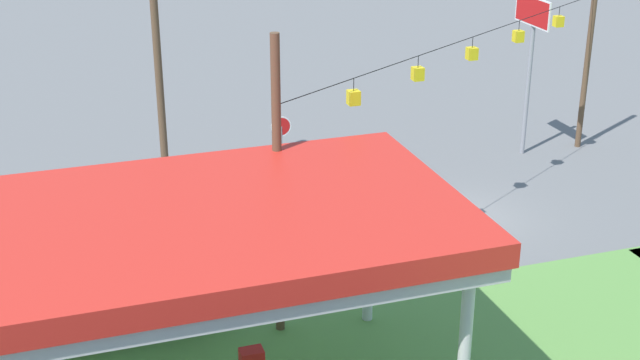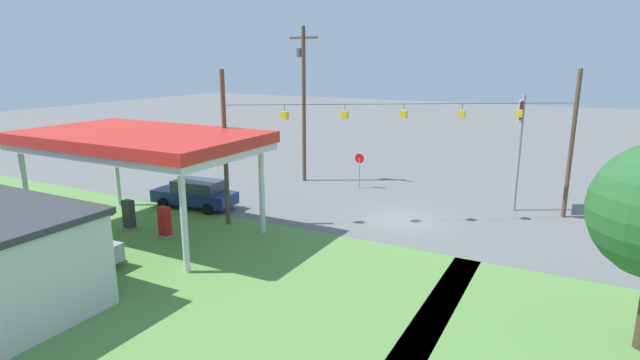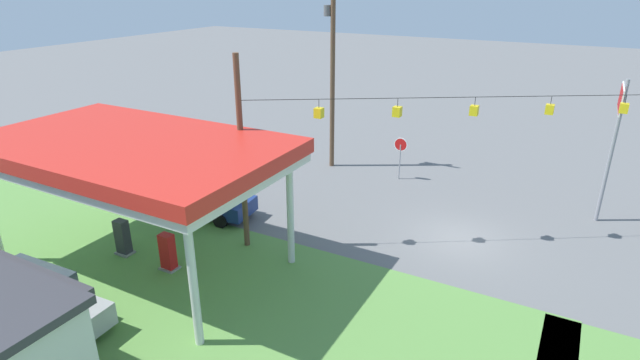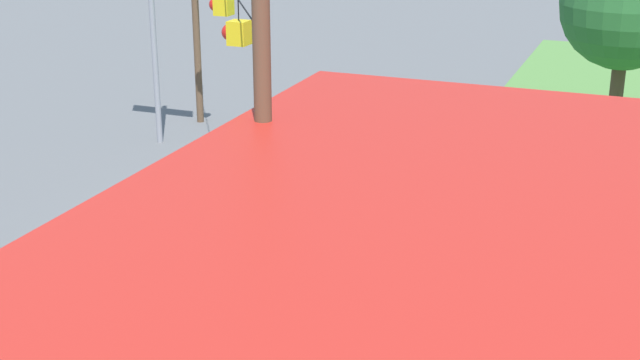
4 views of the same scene
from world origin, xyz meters
TOP-DOWN VIEW (x-y plane):
  - ground_plane at (0.00, 0.00)m, footprint 160.00×160.00m
  - gas_station_canopy at (10.86, 8.09)m, footprint 11.96×7.02m
  - fuel_pump_near at (9.59, 8.09)m, footprint 0.71×0.56m
  - fuel_pump_far at (12.13, 8.09)m, footprint 0.71×0.56m
  - car_at_pumps_front at (11.68, 3.45)m, footprint 5.27×2.48m
  - car_at_pumps_rear at (10.96, 12.73)m, footprint 5.22×2.28m
  - stop_sign_roadside at (4.91, -5.60)m, footprint 0.80×0.08m
  - stop_sign_overhead at (-5.30, -5.03)m, footprint 0.22×2.49m
  - utility_pole_main at (9.41, -5.72)m, footprint 2.20×0.44m
  - signal_span_gantry at (0.00, -0.01)m, footprint 16.29×10.24m

SIDE VIEW (x-z plane):
  - ground_plane at x=0.00m, z-range 0.00..0.00m
  - fuel_pump_near at x=9.59m, z-range -0.04..1.55m
  - fuel_pump_far at x=12.13m, z-range -0.04..1.55m
  - car_at_pumps_front at x=11.68m, z-range 0.03..1.76m
  - car_at_pumps_rear at x=10.96m, z-range 0.02..1.94m
  - stop_sign_roadside at x=4.91m, z-range 0.56..3.06m
  - signal_span_gantry at x=0.00m, z-range 0.46..8.73m
  - gas_station_canopy at x=10.86m, z-range 2.14..7.41m
  - stop_sign_overhead at x=-5.30m, z-range 1.54..8.36m
  - utility_pole_main at x=9.41m, z-range 0.62..11.61m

